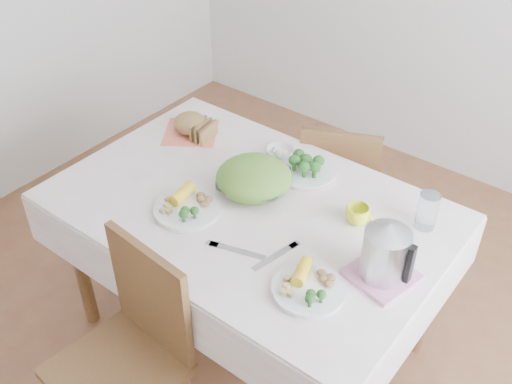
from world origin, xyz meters
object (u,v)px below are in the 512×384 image
Objects in this scene: chair_far at (340,179)px; dinner_plate_right at (309,289)px; dining_table at (249,275)px; yellow_mug at (358,215)px; salad_bowl at (254,184)px; dinner_plate_left at (187,209)px; electric_kettle at (386,250)px; chair_near at (116,366)px.

dinner_plate_right is (0.44, -0.96, 0.31)m from chair_far.
yellow_mug is (0.38, 0.16, 0.42)m from dining_table.
dinner_plate_left is at bearing -115.49° from salad_bowl.
yellow_mug is (0.38, -0.56, 0.33)m from chair_far.
chair_near is at bearing -144.12° from electric_kettle.
chair_far is at bearing 124.60° from yellow_mug.
chair_far reaches higher than dining_table.
chair_near reaches higher than salad_bowl.
dinner_plate_left is at bearing -179.55° from electric_kettle.
chair_near is at bearing -77.16° from dinner_plate_left.
salad_bowl is at bearing 159.46° from electric_kettle.
dinner_plate_left reaches higher than dining_table.
chair_far reaches higher than dinner_plate_left.
dinner_plate_right is (0.59, -0.06, 0.00)m from dinner_plate_left.
dining_table is 5.76× the size of dinner_plate_right.
chair_far is 1.10m from dinner_plate_right.
yellow_mug reaches higher than dining_table.
dinner_plate_right is (0.47, -0.32, -0.02)m from salad_bowl.
dinner_plate_right is 2.69× the size of yellow_mug.
dinner_plate_left is at bearing 174.24° from dinner_plate_right.
dining_table is 0.73m from chair_far.
salad_bowl is 0.28m from dinner_plate_left.
dining_table is at bearing -65.70° from salad_bowl.
electric_kettle is (0.63, 0.67, 0.42)m from chair_near.
dinner_plate_left is (-0.12, 0.52, 0.31)m from chair_near.
salad_bowl is 1.16× the size of dinner_plate_right.
dining_table is 4.96× the size of salad_bowl.
chair_near reaches higher than dining_table.
chair_near is 3.17× the size of salad_bowl.
chair_near is 0.84m from salad_bowl.
dinner_plate_left is 1.06× the size of dinner_plate_right.
salad_bowl reaches higher than dinner_plate_left.
dining_table is 1.68× the size of chair_far.
chair_near reaches higher than dinner_plate_right.
yellow_mug reaches higher than dinner_plate_left.
dinner_plate_right is 0.41m from yellow_mug.
chair_far is at bearing 117.54° from electric_kettle.
dinner_plate_right is 0.28m from electric_kettle.
dinner_plate_left is 0.60m from dinner_plate_right.
chair_near reaches higher than yellow_mug.
salad_bowl is 0.43m from yellow_mug.
dining_table is 0.46m from dinner_plate_left.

